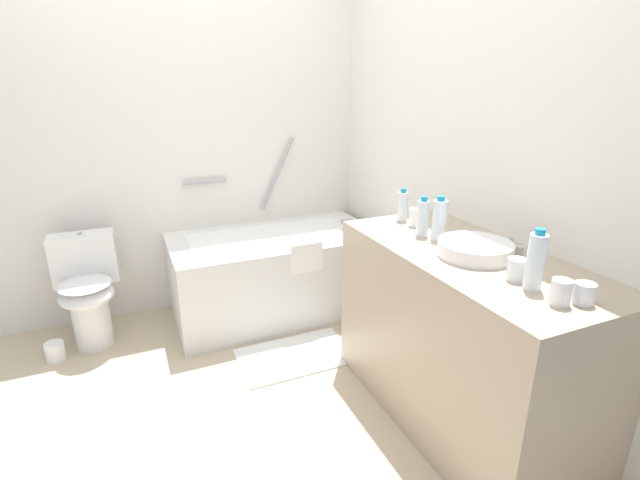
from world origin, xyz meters
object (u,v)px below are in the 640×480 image
toilet_paper_roll (55,351)px  water_bottle_1 (536,261)px  bath_mat (295,356)px  bathtub (276,271)px  drinking_glass_2 (415,217)px  water_bottle_0 (423,218)px  drinking_glass_0 (517,269)px  toilet (87,288)px  sink_basin (475,249)px  drinking_glass_3 (561,292)px  drinking_glass_1 (584,293)px  water_bottle_3 (439,220)px  water_bottle_2 (403,206)px  sink_faucet (508,244)px

toilet_paper_roll → water_bottle_1: bearing=-43.2°
bath_mat → toilet_paper_roll: bearing=157.8°
bathtub → drinking_glass_2: size_ratio=14.98×
water_bottle_0 → drinking_glass_0: size_ratio=2.28×
toilet → sink_basin: bearing=47.9°
drinking_glass_2 → drinking_glass_3: size_ratio=1.04×
drinking_glass_1 → bath_mat: drinking_glass_1 is taller
bath_mat → water_bottle_3: bearing=-48.2°
sink_basin → water_bottle_0: bearing=98.4°
water_bottle_1 → drinking_glass_0: (0.01, 0.09, -0.07)m
sink_basin → water_bottle_2: water_bottle_2 is taller
drinking_glass_1 → toilet_paper_roll: drinking_glass_1 is taller
drinking_glass_2 → bath_mat: 1.16m
water_bottle_0 → water_bottle_2: size_ratio=1.11×
sink_faucet → drinking_glass_2: drinking_glass_2 is taller
water_bottle_3 → toilet_paper_roll: 2.43m
drinking_glass_2 → drinking_glass_1: bearing=-89.1°
sink_basin → sink_faucet: 0.19m
sink_faucet → water_bottle_1: 0.44m
water_bottle_0 → toilet_paper_roll: bearing=150.1°
bathtub → sink_basin: (0.46, -1.50, 0.61)m
sink_faucet → drinking_glass_2: 0.52m
bathtub → drinking_glass_1: 2.17m
sink_basin → bath_mat: size_ratio=0.48×
drinking_glass_3 → bath_mat: bearing=110.4°
water_bottle_3 → drinking_glass_1: bearing=-86.8°
toilet_paper_roll → water_bottle_2: bearing=-22.8°
water_bottle_3 → drinking_glass_2: (0.03, 0.24, -0.05)m
water_bottle_0 → water_bottle_1: size_ratio=0.85×
sink_basin → water_bottle_2: size_ratio=1.80×
drinking_glass_2 → water_bottle_0: bearing=-112.6°
drinking_glass_0 → bath_mat: (-0.52, 1.13, -0.93)m
sink_basin → drinking_glass_0: bearing=-96.8°
drinking_glass_0 → toilet_paper_roll: 2.69m
water_bottle_1 → drinking_glass_2: size_ratio=2.45×
sink_faucet → water_bottle_1: size_ratio=0.63×
water_bottle_0 → sink_basin: bearing=-81.6°
water_bottle_1 → bath_mat: water_bottle_1 is taller
sink_basin → drinking_glass_0: 0.27m
drinking_glass_2 → bathtub: bearing=115.1°
sink_basin → drinking_glass_1: size_ratio=4.22×
bathtub → bath_mat: size_ratio=2.11×
drinking_glass_1 → water_bottle_0: bearing=95.3°
drinking_glass_1 → drinking_glass_3: size_ratio=0.83×
water_bottle_1 → sink_basin: bearing=83.7°
sink_faucet → bath_mat: 1.46m
water_bottle_2 → bath_mat: (-0.56, 0.25, -0.97)m
drinking_glass_0 → drinking_glass_1: (0.06, -0.25, -0.01)m
toilet → sink_faucet: (1.90, -1.57, 0.54)m
bathtub → water_bottle_2: size_ratio=7.94×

